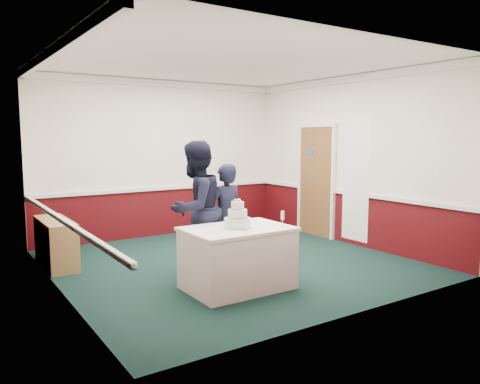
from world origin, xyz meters
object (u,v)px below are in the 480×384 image
cake_table (238,258)px  person_woman (225,218)px  cake_knife (244,230)px  wedding_cake (238,219)px  sideboard (56,243)px  person_man (196,209)px  champagne_flute (283,216)px

cake_table → person_woman: person_woman is taller
cake_knife → wedding_cake: bearing=99.1°
sideboard → wedding_cake: (1.70, -2.37, 0.55)m
sideboard → person_man: bearing=-46.2°
wedding_cake → person_woman: 0.80m
champagne_flute → sideboard: bearing=129.7°
sideboard → wedding_cake: 2.97m
sideboard → person_woman: 2.59m
wedding_cake → cake_knife: wedding_cake is taller
cake_knife → champagne_flute: (0.53, -0.08, 0.14)m
wedding_cake → sideboard: bearing=125.6°
sideboard → person_man: 2.27m
sideboard → champagne_flute: (2.20, -2.65, 0.58)m
champagne_flute → person_man: bearing=122.4°
person_woman → cake_knife: bearing=67.5°
sideboard → wedding_cake: bearing=-54.4°
sideboard → person_man: (1.52, -1.58, 0.59)m
cake_table → person_woman: bearing=69.7°
sideboard → champagne_flute: size_ratio=5.85×
wedding_cake → person_man: bearing=102.7°
wedding_cake → person_man: (-0.18, 0.79, 0.04)m
person_woman → person_man: bearing=-9.7°
cake_knife → person_man: person_man is taller
cake_knife → champagne_flute: champagne_flute is taller
cake_knife → person_man: size_ratio=0.12×
person_woman → wedding_cake: bearing=65.1°
champagne_flute → person_woman: person_woman is taller
wedding_cake → person_woman: person_woman is taller
person_man → cake_table: bearing=78.7°
champagne_flute → person_woman: bearing=102.3°
cake_knife → person_woman: size_ratio=0.14×
cake_table → wedding_cake: wedding_cake is taller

